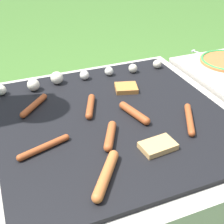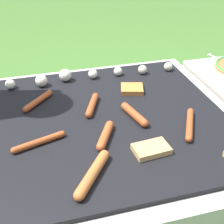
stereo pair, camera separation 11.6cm
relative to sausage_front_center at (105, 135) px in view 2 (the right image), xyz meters
The scene contains 13 objects.
ground_plane 0.43m from the sausage_front_center, 65.49° to the left, with size 14.00×14.00×0.00m, color #3D6628.
grill 0.26m from the sausage_front_center, 65.49° to the left, with size 0.96×0.96×0.40m.
sausage_back_left 0.19m from the sausage_front_center, 115.48° to the right, with size 0.14×0.17×0.03m.
sausage_mid_left 0.21m from the sausage_front_center, 90.16° to the left, with size 0.08×0.15×0.03m.
sausage_back_center 0.22m from the sausage_front_center, behind, with size 0.18×0.07×0.02m.
sausage_front_right 0.31m from the sausage_front_center, ahead, with size 0.11×0.18×0.02m.
sausage_mid_right 0.17m from the sausage_front_center, 35.62° to the left, with size 0.06×0.16×0.03m.
sausage_front_center is the anchor object (origin of this frame).
sausage_back_right 0.36m from the sausage_front_center, 124.26° to the left, with size 0.13×0.13×0.02m.
bread_slice_left 0.16m from the sausage_front_center, 39.49° to the right, with size 0.12×0.08×0.02m.
bread_slice_right 0.35m from the sausage_front_center, 56.97° to the left, with size 0.11×0.11×0.02m.
mushroom_row 0.46m from the sausage_front_center, 88.63° to the left, with size 0.78×0.08×0.06m.
fork_utensil 0.89m from the sausage_front_center, 32.69° to the left, with size 0.08×0.20×0.01m.
Camera 2 is at (-0.26, -0.94, 1.04)m, focal length 50.00 mm.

